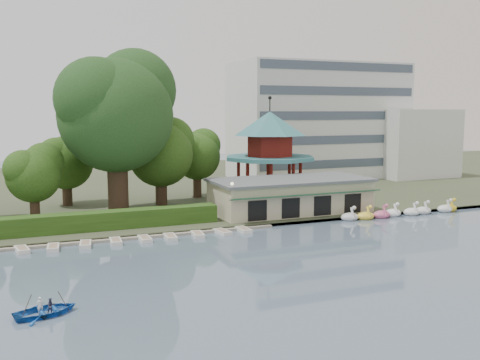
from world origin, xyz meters
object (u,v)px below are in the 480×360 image
pavilion (270,146)px  rowboat_with_passengers (46,307)px  dock (106,239)px  big_tree (117,107)px  boathouse (290,195)px

pavilion → rowboat_with_passengers: pavilion is taller
dock → big_tree: (3.18, 11.01, 12.49)m
big_tree → rowboat_with_passengers: big_tree is taller
big_tree → boathouse: bearing=-18.3°
boathouse → rowboat_with_passengers: 35.90m
dock → rowboat_with_passengers: rowboat_with_passengers is taller
pavilion → rowboat_with_passengers: (-30.05, -32.36, -6.95)m
dock → boathouse: 22.62m
boathouse → big_tree: 22.32m
dock → boathouse: (22.00, 4.77, 2.25)m
boathouse → rowboat_with_passengers: (-28.05, -22.33, -1.84)m
pavilion → boathouse: bearing=-101.3°
pavilion → rowboat_with_passengers: 44.70m
dock → pavilion: (24.00, 14.80, 7.36)m
pavilion → big_tree: 21.78m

